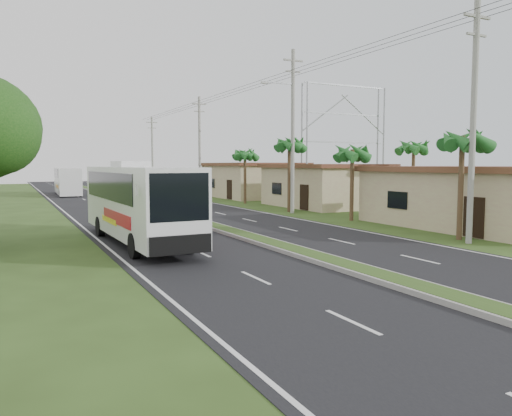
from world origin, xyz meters
name	(u,v)px	position (x,y,z in m)	size (l,w,h in m)	color
ground	(345,268)	(0.00, 0.00, 0.00)	(180.00, 180.00, 0.00)	#2D4418
road_asphalt	(174,216)	(0.00, 20.00, 0.01)	(14.00, 160.00, 0.02)	black
median_strip	(174,214)	(0.00, 20.00, 0.10)	(1.20, 160.00, 0.18)	gray
lane_edge_left	(75,221)	(-6.70, 20.00, 0.00)	(0.12, 160.00, 0.01)	silver
lane_edge_right	(259,212)	(6.70, 20.00, 0.00)	(0.12, 160.00, 0.01)	silver
shop_near	(480,197)	(14.00, 6.00, 1.78)	(8.60, 12.60, 3.52)	tan
shop_mid	(324,185)	(14.00, 22.00, 1.86)	(7.60, 10.60, 3.67)	tan
shop_far	(253,180)	(14.00, 36.00, 1.93)	(8.60, 11.60, 3.82)	tan
palm_verge_a	(462,141)	(9.00, 3.00, 4.74)	(2.40, 2.40, 5.45)	#473321
palm_verge_b	(352,153)	(9.40, 12.00, 4.36)	(2.40, 2.40, 5.05)	#473321
palm_verge_c	(289,145)	(8.80, 19.00, 5.12)	(2.40, 2.40, 5.85)	#473321
palm_verge_d	(245,155)	(9.30, 28.00, 4.55)	(2.40, 2.40, 5.25)	#473321
palm_behind_shop	(414,147)	(17.50, 15.00, 4.93)	(2.40, 2.40, 5.65)	#473321
utility_pole_a	(473,119)	(8.50, 2.00, 5.67)	(1.60, 0.28, 11.00)	gray
utility_pole_b	(292,129)	(8.47, 18.00, 6.26)	(3.20, 0.28, 12.00)	gray
utility_pole_c	(200,146)	(8.50, 38.00, 5.67)	(1.60, 0.28, 11.00)	gray
utility_pole_d	(152,152)	(8.50, 58.00, 5.42)	(1.60, 0.28, 10.50)	gray
billboard_lattice	(344,135)	(22.00, 30.00, 6.82)	(10.18, 1.18, 12.07)	gray
coach_bus_main	(137,198)	(-5.20, 8.83, 2.09)	(2.77, 11.80, 3.79)	white
coach_bus_far	(67,180)	(-4.14, 49.33, 1.81)	(2.74, 11.05, 3.20)	white
motorcyclist	(192,215)	(-1.35, 12.32, 0.80)	(2.06, 0.87, 2.28)	black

